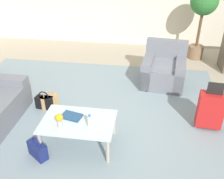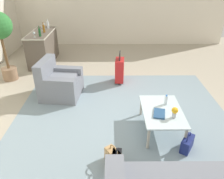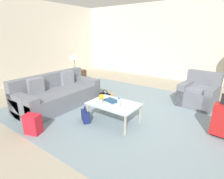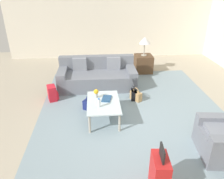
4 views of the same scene
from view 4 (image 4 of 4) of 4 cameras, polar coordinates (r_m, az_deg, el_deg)
ground_plane at (r=4.75m, az=4.18°, el=-10.00°), size 12.00×12.00×0.00m
wall_left at (r=8.95m, az=-0.53°, el=18.22°), size 0.12×8.00×3.10m
area_rug at (r=5.27m, az=5.37°, el=-5.99°), size 5.20×4.40×0.01m
couch at (r=6.48m, az=-3.89°, el=3.39°), size 0.99×2.21×0.84m
coffee_table at (r=4.83m, az=-2.27°, el=-3.80°), size 1.07×0.71×0.44m
water_bottle at (r=4.58m, az=-3.43°, el=-3.51°), size 0.06×0.06×0.20m
coffee_table_book at (r=4.90m, az=-1.41°, el=-2.38°), size 0.33×0.26×0.03m
flower_vase at (r=4.94m, az=-4.16°, el=-0.82°), size 0.11×0.11×0.21m
side_table at (r=7.60m, az=8.17°, el=6.69°), size 0.58×0.58×0.58m
table_lamp at (r=7.38m, az=8.56°, el=12.47°), size 0.37×0.37×0.62m
suitcase_red at (r=3.39m, az=12.27°, el=-20.81°), size 0.42×0.25×0.85m
handbag_black at (r=5.82m, az=5.71°, el=-1.25°), size 0.33×0.17×0.36m
handbag_navy at (r=5.41m, az=-6.11°, el=-3.52°), size 0.34×0.30×0.36m
handbag_tan at (r=5.76m, az=6.26°, el=-1.60°), size 0.34×0.30×0.36m
backpack_red at (r=5.91m, az=-15.30°, el=-0.95°), size 0.35×0.32×0.40m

